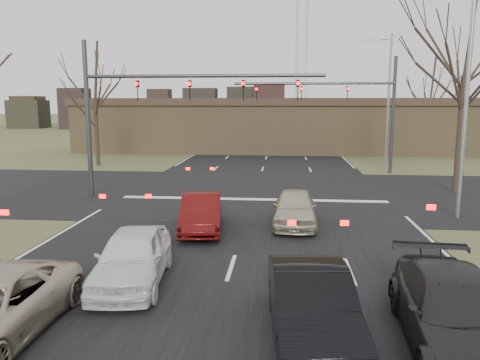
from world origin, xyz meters
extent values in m
plane|color=#3F4A27|center=(0.00, 0.00, 0.00)|extent=(360.00, 360.00, 0.00)
cube|color=black|center=(0.00, 60.00, 0.01)|extent=(14.00, 300.00, 0.02)
cube|color=black|center=(0.00, 15.00, 0.01)|extent=(200.00, 14.00, 0.02)
cube|color=olive|center=(2.00, 38.00, 2.30)|extent=(42.00, 10.00, 4.60)
cube|color=#38281E|center=(2.00, 38.00, 4.95)|extent=(42.40, 10.40, 0.70)
cylinder|color=silver|center=(6.00, 120.00, 17.00)|extent=(3.20, 3.20, 34.00)
cylinder|color=#383A3D|center=(-8.50, 13.00, 4.00)|extent=(0.24, 0.24, 8.00)
cylinder|color=#383A3D|center=(-2.50, 13.00, 6.20)|extent=(12.00, 0.18, 0.18)
imported|color=black|center=(-5.83, 13.00, 5.50)|extent=(0.16, 0.20, 1.00)
imported|color=black|center=(-3.17, 13.00, 5.50)|extent=(0.16, 0.20, 1.00)
imported|color=black|center=(-0.50, 13.00, 5.50)|extent=(0.16, 0.20, 1.00)
imported|color=black|center=(2.17, 13.00, 5.50)|extent=(0.16, 0.20, 1.00)
cylinder|color=#383A3D|center=(9.00, 23.00, 4.00)|extent=(0.24, 0.24, 8.00)
cylinder|color=#383A3D|center=(3.50, 23.00, 6.20)|extent=(11.00, 0.18, 0.18)
imported|color=black|center=(5.86, 23.00, 5.50)|extent=(0.16, 0.20, 1.00)
imported|color=black|center=(2.71, 23.00, 5.50)|extent=(0.16, 0.20, 1.00)
imported|color=black|center=(-0.43, 23.00, 5.50)|extent=(0.16, 0.20, 1.00)
cylinder|color=gray|center=(9.00, 10.00, 5.00)|extent=(0.18, 0.18, 10.00)
cylinder|color=gray|center=(9.50, 27.00, 5.00)|extent=(0.18, 0.18, 10.00)
cylinder|color=gray|center=(8.50, 27.00, 9.60)|extent=(2.00, 0.12, 0.12)
cube|color=gray|center=(7.50, 27.00, 9.55)|extent=(0.50, 0.25, 0.15)
cylinder|color=black|center=(11.00, 16.00, 3.16)|extent=(0.32, 0.32, 6.33)
cylinder|color=black|center=(-13.00, 25.00, 2.61)|extent=(0.32, 0.32, 5.23)
cylinder|color=black|center=(15.00, 35.00, 2.48)|extent=(0.32, 0.32, 4.95)
imported|color=white|center=(-2.56, 1.60, 0.75)|extent=(2.22, 4.56, 1.50)
imported|color=black|center=(2.14, -1.08, 0.76)|extent=(1.98, 4.71, 1.51)
imported|color=black|center=(5.01, -1.19, 0.76)|extent=(2.47, 5.34, 1.51)
imported|color=#4D0B0B|center=(-1.62, 7.10, 0.71)|extent=(2.04, 4.45, 1.41)
imported|color=#BDB699|center=(2.00, 8.19, 0.72)|extent=(1.81, 4.27, 1.44)
camera|label=1|loc=(1.51, -10.32, 4.92)|focal=35.00mm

